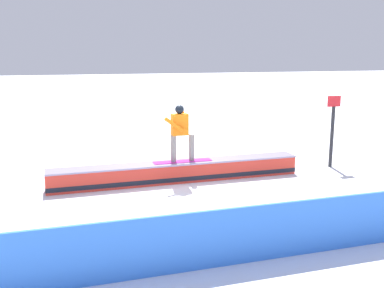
{
  "coord_description": "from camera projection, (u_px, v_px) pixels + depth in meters",
  "views": [
    {
      "loc": [
        2.86,
        10.4,
        3.17
      ],
      "look_at": [
        -0.06,
        1.0,
        1.15
      ],
      "focal_mm": 41.45,
      "sensor_mm": 36.0,
      "label": 1
    }
  ],
  "objects": [
    {
      "name": "ground_plane",
      "position": [
        178.0,
        181.0,
        11.2
      ],
      "size": [
        120.0,
        120.0,
        0.0
      ],
      "primitive_type": "plane",
      "color": "white"
    },
    {
      "name": "grind_box",
      "position": [
        178.0,
        172.0,
        11.15
      ],
      "size": [
        6.37,
        0.58,
        0.5
      ],
      "color": "red",
      "rests_on": "ground_plane"
    },
    {
      "name": "snowboarder",
      "position": [
        180.0,
        131.0,
        10.96
      ],
      "size": [
        1.48,
        0.42,
        1.43
      ],
      "color": "#C02497",
      "rests_on": "grind_box"
    },
    {
      "name": "safety_fence",
      "position": [
        257.0,
        233.0,
        6.81
      ],
      "size": [
        8.94,
        0.06,
        0.91
      ],
      "primitive_type": "cube",
      "rotation": [
        0.0,
        0.0,
        -0.0
      ],
      "color": "#3578EC",
      "rests_on": "ground_plane"
    },
    {
      "name": "trail_marker",
      "position": [
        332.0,
        129.0,
        12.43
      ],
      "size": [
        0.4,
        0.1,
        2.02
      ],
      "color": "#262628",
      "rests_on": "ground_plane"
    }
  ]
}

